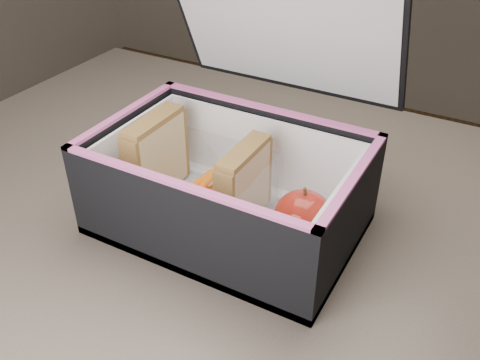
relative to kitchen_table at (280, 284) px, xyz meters
The scene contains 8 objects.
kitchen_table is the anchor object (origin of this frame).
lunch_bag 0.17m from the kitchen_table, 165.41° to the right, with size 0.31×0.29×0.30m.
plastic_tub 0.18m from the kitchen_table, 168.98° to the right, with size 0.17×0.12×0.07m, color white, non-canonical shape.
sandwich_left 0.23m from the kitchen_table, behind, with size 0.03×0.09×0.11m.
sandwich_right 0.16m from the kitchen_table, 154.79° to the right, with size 0.02×0.09×0.10m.
carrot_sticks 0.17m from the kitchen_table, 164.27° to the right, with size 0.05×0.13×0.03m.
paper_napkin 0.11m from the kitchen_table, 40.05° to the right, with size 0.07×0.07×0.01m, color white.
red_apple 0.15m from the kitchen_table, 36.92° to the right, with size 0.07×0.07×0.07m.
Camera 1 is at (0.20, -0.47, 1.17)m, focal length 40.00 mm.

